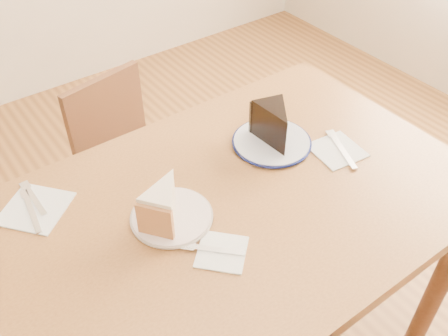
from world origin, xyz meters
TOP-DOWN VIEW (x-y plane):
  - table at (0.00, 0.00)m, footprint 1.20×0.80m
  - chair_far at (-0.00, 0.62)m, footprint 0.43×0.43m
  - plate_cream at (-0.17, 0.04)m, footprint 0.19×0.19m
  - plate_navy at (0.21, 0.12)m, footprint 0.21×0.21m
  - carrot_cake at (-0.18, 0.05)m, footprint 0.14×0.14m
  - chocolate_cake at (0.21, 0.11)m, footprint 0.12×0.15m
  - napkin_cream at (-0.13, -0.11)m, footprint 0.15×0.15m
  - napkin_navy at (0.33, -0.01)m, footprint 0.14×0.14m
  - napkin_spare at (-0.42, 0.26)m, footprint 0.21×0.21m
  - fork_cream at (-0.15, -0.10)m, footprint 0.11×0.11m
  - knife_navy at (0.34, -0.02)m, footprint 0.08×0.16m
  - fork_spare at (-0.41, 0.29)m, footprint 0.02×0.14m
  - knife_spare at (-0.43, 0.26)m, footprint 0.04×0.16m

SIDE VIEW (x-z plane):
  - chair_far at x=0.00m, z-range 0.04..0.79m
  - table at x=0.00m, z-range 0.28..1.03m
  - napkin_cream at x=-0.13m, z-range 0.75..0.75m
  - napkin_navy at x=0.33m, z-range 0.75..0.75m
  - napkin_spare at x=-0.42m, z-range 0.75..0.75m
  - plate_cream at x=-0.17m, z-range 0.75..0.76m
  - plate_navy at x=0.21m, z-range 0.75..0.76m
  - fork_cream at x=-0.15m, z-range 0.75..0.76m
  - knife_navy at x=0.34m, z-range 0.75..0.76m
  - fork_spare at x=-0.41m, z-range 0.75..0.76m
  - knife_spare at x=-0.43m, z-range 0.75..0.76m
  - carrot_cake at x=-0.18m, z-range 0.76..0.85m
  - chocolate_cake at x=0.21m, z-range 0.76..0.86m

